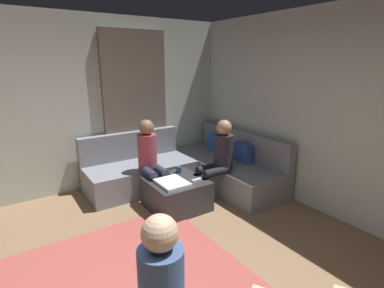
# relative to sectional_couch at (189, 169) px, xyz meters

# --- Properties ---
(wall_back) EXTENTS (6.00, 0.12, 2.70)m
(wall_back) POSITION_rel_sectional_couch_xyz_m (2.08, 1.06, 1.07)
(wall_back) COLOR silver
(wall_back) RESTS_ON ground_plane
(wall_left) EXTENTS (0.12, 6.00, 2.70)m
(wall_left) POSITION_rel_sectional_couch_xyz_m (-0.86, -1.88, 1.07)
(wall_left) COLOR silver
(wall_left) RESTS_ON ground_plane
(curtain_panel) EXTENTS (0.06, 1.10, 2.50)m
(curtain_panel) POSITION_rel_sectional_couch_xyz_m (-0.76, -0.58, 0.97)
(curtain_panel) COLOR #726659
(curtain_panel) RESTS_ON ground_plane
(sectional_couch) EXTENTS (2.10, 2.55, 0.87)m
(sectional_couch) POSITION_rel_sectional_couch_xyz_m (0.00, 0.00, 0.00)
(sectional_couch) COLOR gray
(sectional_couch) RESTS_ON ground_plane
(ottoman) EXTENTS (0.76, 0.76, 0.42)m
(ottoman) POSITION_rel_sectional_couch_xyz_m (0.59, -0.60, -0.07)
(ottoman) COLOR #333338
(ottoman) RESTS_ON ground_plane
(folded_blanket) EXTENTS (0.44, 0.36, 0.04)m
(folded_blanket) POSITION_rel_sectional_couch_xyz_m (0.69, -0.72, 0.16)
(folded_blanket) COLOR white
(folded_blanket) RESTS_ON ottoman
(coffee_mug) EXTENTS (0.08, 0.08, 0.10)m
(coffee_mug) POSITION_rel_sectional_couch_xyz_m (0.37, -0.42, 0.19)
(coffee_mug) COLOR #334C72
(coffee_mug) RESTS_ON ottoman
(game_remote) EXTENTS (0.05, 0.15, 0.02)m
(game_remote) POSITION_rel_sectional_couch_xyz_m (0.77, -0.38, 0.15)
(game_remote) COLOR white
(game_remote) RESTS_ON ottoman
(person_on_couch_back) EXTENTS (0.30, 0.60, 1.20)m
(person_on_couch_back) POSITION_rel_sectional_couch_xyz_m (0.68, 0.06, 0.38)
(person_on_couch_back) COLOR black
(person_on_couch_back) RESTS_ON ground_plane
(person_on_couch_side) EXTENTS (0.60, 0.30, 1.20)m
(person_on_couch_side) POSITION_rel_sectional_couch_xyz_m (0.15, -0.77, 0.38)
(person_on_couch_side) COLOR #2D3347
(person_on_couch_side) RESTS_ON ground_plane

